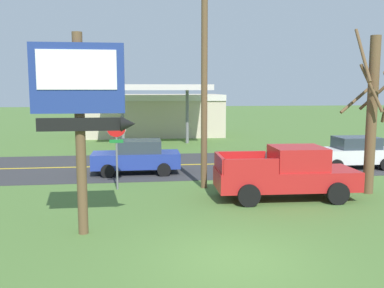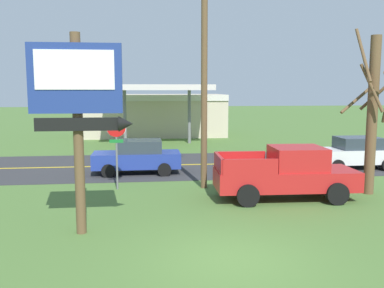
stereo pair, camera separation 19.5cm
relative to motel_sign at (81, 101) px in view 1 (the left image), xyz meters
The scene contains 11 objects.
ground_plane 5.81m from the motel_sign, 31.70° to the right, with size 180.00×180.00×0.00m, color #4C7033.
road_asphalt 11.93m from the motel_sign, 70.58° to the left, with size 140.00×8.00×0.02m, color #333335.
road_centre_line 11.92m from the motel_sign, 70.58° to the left, with size 126.00×0.20×0.01m, color gold.
motel_sign is the anchor object (origin of this frame).
stop_sign 5.73m from the motel_sign, 83.19° to the left, with size 0.80×0.08×2.95m.
utility_pole 6.95m from the motel_sign, 51.62° to the left, with size 2.18×0.26×9.68m.
bare_tree 11.14m from the motel_sign, 18.81° to the left, with size 2.01×2.03×6.41m.
gas_station 25.84m from the motel_sign, 83.73° to the left, with size 12.00×11.50×4.40m.
pickup_red_parked_on_lawn 8.22m from the motel_sign, 24.33° to the left, with size 5.27×2.39×1.96m.
car_white_near_lane 15.58m from the motel_sign, 34.55° to the left, with size 4.20×2.00×1.64m.
car_blue_far_lane 9.27m from the motel_sign, 80.59° to the left, with size 4.20×2.00×1.64m.
Camera 1 is at (-2.24, -9.63, 4.11)m, focal length 39.97 mm.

